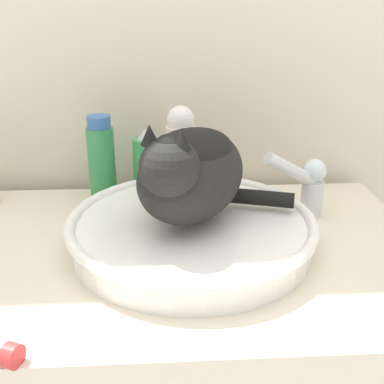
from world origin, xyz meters
TOP-DOWN VIEW (x-y plane):
  - wall_back at (0.00, 0.63)m, footprint 8.00×0.05m
  - sink_basin at (0.04, 0.29)m, footprint 0.44×0.44m
  - cat at (0.03, 0.28)m, footprint 0.32×0.29m
  - faucet at (0.27, 0.40)m, footprint 0.14×0.09m
  - lotion_bottle_white at (0.03, 0.50)m, footprint 0.06×0.06m
  - spray_bottle_trigger at (-0.05, 0.50)m, footprint 0.05×0.05m
  - shampoo_bottle_tall at (-0.14, 0.50)m, footprint 0.06×0.06m

SIDE VIEW (x-z plane):
  - sink_basin at x=0.04m, z-range 0.81..0.87m
  - faucet at x=0.27m, z-range 0.81..0.96m
  - spray_bottle_trigger at x=-0.05m, z-range 0.81..0.97m
  - shampoo_bottle_tall at x=-0.14m, z-range 0.81..1.00m
  - lotion_bottle_white at x=0.03m, z-range 0.81..1.02m
  - cat at x=0.03m, z-range 0.87..1.05m
  - wall_back at x=0.00m, z-range 0.00..2.40m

